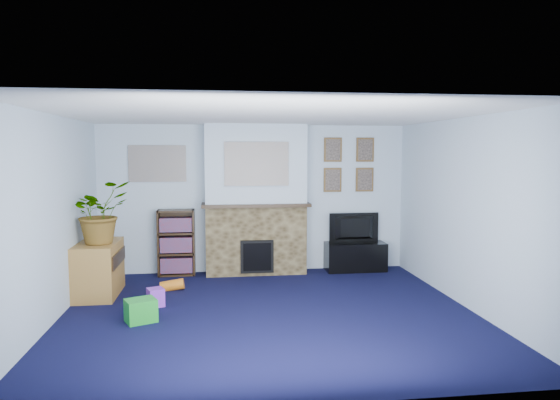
{
  "coord_description": "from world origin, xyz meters",
  "views": [
    {
      "loc": [
        -0.63,
        -5.89,
        1.96
      ],
      "look_at": [
        0.25,
        0.94,
        1.3
      ],
      "focal_mm": 32.0,
      "sensor_mm": 36.0,
      "label": 1
    }
  ],
  "objects": [
    {
      "name": "wall_front",
      "position": [
        0.0,
        -2.25,
        1.2
      ],
      "size": [
        5.0,
        0.04,
        2.4
      ],
      "primitive_type": "cube",
      "color": "silver",
      "rests_on": "ground"
    },
    {
      "name": "chimney_breast",
      "position": [
        0.0,
        2.05,
        1.18
      ],
      "size": [
        1.72,
        0.5,
        2.4
      ],
      "color": "brown",
      "rests_on": "ground"
    },
    {
      "name": "ceiling",
      "position": [
        0.0,
        0.0,
        2.4
      ],
      "size": [
        5.0,
        4.5,
        0.01
      ],
      "primitive_type": "cube",
      "color": "white",
      "rests_on": "wall_back"
    },
    {
      "name": "portrait_tl",
      "position": [
        1.3,
        2.23,
        2.0
      ],
      "size": [
        0.3,
        0.03,
        0.4
      ],
      "primitive_type": "cube",
      "color": "brown",
      "rests_on": "wall_back"
    },
    {
      "name": "floor",
      "position": [
        0.0,
        0.0,
        0.0
      ],
      "size": [
        5.0,
        4.5,
        0.01
      ],
      "primitive_type": "cube",
      "color": "black",
      "rests_on": "ground"
    },
    {
      "name": "wall_right",
      "position": [
        2.5,
        0.0,
        1.2
      ],
      "size": [
        0.04,
        4.5,
        2.4
      ],
      "primitive_type": "cube",
      "color": "silver",
      "rests_on": "ground"
    },
    {
      "name": "mantel_candle",
      "position": [
        0.31,
        2.0,
        1.23
      ],
      "size": [
        0.05,
        0.05,
        0.17
      ],
      "primitive_type": "cylinder",
      "color": "#B2BFC6",
      "rests_on": "chimney_breast"
    },
    {
      "name": "television",
      "position": [
        1.65,
        2.05,
        0.71
      ],
      "size": [
        0.84,
        0.14,
        0.48
      ],
      "primitive_type": "imported",
      "rotation": [
        0.0,
        0.0,
        3.17
      ],
      "color": "black",
      "rests_on": "tv_stand"
    },
    {
      "name": "portrait_tr",
      "position": [
        1.85,
        2.23,
        2.0
      ],
      "size": [
        0.3,
        0.03,
        0.4
      ],
      "primitive_type": "cube",
      "color": "brown",
      "rests_on": "wall_back"
    },
    {
      "name": "sideboard",
      "position": [
        -2.24,
        1.08,
        0.35
      ],
      "size": [
        0.52,
        0.94,
        0.73
      ],
      "primitive_type": "cube",
      "color": "olive",
      "rests_on": "ground"
    },
    {
      "name": "mantel_teddy",
      "position": [
        -0.62,
        2.0,
        1.22
      ],
      "size": [
        0.12,
        0.12,
        0.12
      ],
      "primitive_type": "sphere",
      "color": "slate",
      "rests_on": "chimney_breast"
    },
    {
      "name": "bookshelf",
      "position": [
        -1.27,
        2.11,
        0.5
      ],
      "size": [
        0.58,
        0.28,
        1.05
      ],
      "color": "black",
      "rests_on": "ground"
    },
    {
      "name": "portrait_bl",
      "position": [
        1.3,
        2.23,
        1.5
      ],
      "size": [
        0.3,
        0.03,
        0.4
      ],
      "primitive_type": "cube",
      "color": "brown",
      "rests_on": "wall_back"
    },
    {
      "name": "potted_plant",
      "position": [
        -2.19,
        1.03,
        1.16
      ],
      "size": [
        1.0,
        1.0,
        0.84
      ],
      "primitive_type": "imported",
      "rotation": [
        0.0,
        0.0,
        0.8
      ],
      "color": "#26661E",
      "rests_on": "sideboard"
    },
    {
      "name": "portrait_br",
      "position": [
        1.85,
        2.23,
        1.5
      ],
      "size": [
        0.3,
        0.03,
        0.4
      ],
      "primitive_type": "cube",
      "color": "brown",
      "rests_on": "wall_back"
    },
    {
      "name": "collage_main",
      "position": [
        0.0,
        1.84,
        1.78
      ],
      "size": [
        1.0,
        0.03,
        0.68
      ],
      "primitive_type": "cube",
      "color": "gray",
      "rests_on": "chimney_breast"
    },
    {
      "name": "mantel_can",
      "position": [
        0.77,
        2.0,
        1.21
      ],
      "size": [
        0.06,
        0.06,
        0.13
      ],
      "primitive_type": "cylinder",
      "color": "purple",
      "rests_on": "chimney_breast"
    },
    {
      "name": "collage_left",
      "position": [
        -1.55,
        2.23,
        1.78
      ],
      "size": [
        0.9,
        0.03,
        0.58
      ],
      "primitive_type": "cube",
      "color": "gray",
      "rests_on": "wall_back"
    },
    {
      "name": "mantel_clock",
      "position": [
        -0.02,
        2.0,
        1.22
      ],
      "size": [
        0.09,
        0.05,
        0.12
      ],
      "primitive_type": "cube",
      "color": "gold",
      "rests_on": "chimney_breast"
    },
    {
      "name": "toy_ball",
      "position": [
        -2.35,
        1.2,
        0.09
      ],
      "size": [
        0.17,
        0.17,
        0.17
      ],
      "primitive_type": "sphere",
      "color": "orange",
      "rests_on": "ground"
    },
    {
      "name": "green_crate",
      "position": [
        -1.51,
        -0.1,
        0.14
      ],
      "size": [
        0.41,
        0.38,
        0.27
      ],
      "primitive_type": "cube",
      "rotation": [
        0.0,
        0.0,
        0.42
      ],
      "color": "#198C26",
      "rests_on": "ground"
    },
    {
      "name": "wall_back",
      "position": [
        0.0,
        2.25,
        1.2
      ],
      "size": [
        5.0,
        0.04,
        2.4
      ],
      "primitive_type": "cube",
      "color": "silver",
      "rests_on": "ground"
    },
    {
      "name": "tv_stand",
      "position": [
        1.65,
        2.03,
        0.23
      ],
      "size": [
        0.99,
        0.42,
        0.47
      ],
      "primitive_type": "cube",
      "color": "black",
      "rests_on": "ground"
    },
    {
      "name": "toy_tube",
      "position": [
        -1.26,
        1.2,
        0.07
      ],
      "size": [
        0.35,
        0.15,
        0.2
      ],
      "primitive_type": "cylinder",
      "rotation": [
        0.0,
        1.43,
        0.0
      ],
      "color": "orange",
      "rests_on": "ground"
    },
    {
      "name": "wall_left",
      "position": [
        -2.5,
        0.0,
        1.2
      ],
      "size": [
        0.04,
        4.5,
        2.4
      ],
      "primitive_type": "cube",
      "color": "silver",
      "rests_on": "ground"
    },
    {
      "name": "toy_block",
      "position": [
        -1.41,
        0.47,
        0.11
      ],
      "size": [
        0.25,
        0.25,
        0.23
      ],
      "primitive_type": "cube",
      "rotation": [
        0.0,
        0.0,
        0.4
      ],
      "color": "purple",
      "rests_on": "ground"
    }
  ]
}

